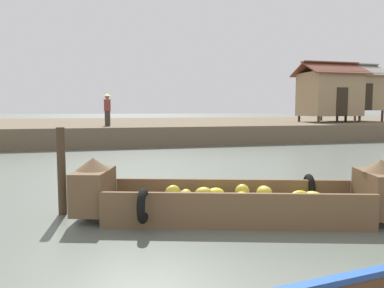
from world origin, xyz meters
name	(u,v)px	position (x,y,z in m)	size (l,w,h in m)	color
ground_plane	(129,166)	(0.00, 10.00, 0.00)	(300.00, 300.00, 0.00)	#596056
riverbank_strip	(109,128)	(0.00, 25.37, 0.48)	(160.00, 20.00, 0.96)	brown
banana_boat	(235,199)	(1.16, 3.72, 0.34)	(5.22, 2.46, 1.00)	brown
stilt_house_left	(329,93)	(14.02, 19.63, 2.86)	(4.11, 3.17, 3.96)	#4C3826
stilt_house_mid_left	(352,91)	(16.76, 20.93, 3.08)	(4.04, 3.66, 4.09)	#4C3826
vendor_person	(107,108)	(-0.38, 17.70, 1.89)	(0.44, 0.44, 1.66)	#332D28
mooring_post	(62,171)	(-1.60, 4.75, 0.75)	(0.14, 0.14, 1.49)	#423323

